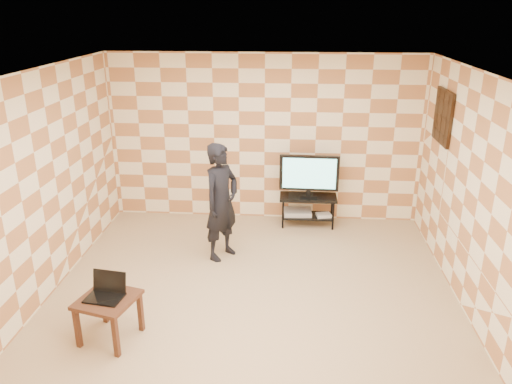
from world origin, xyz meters
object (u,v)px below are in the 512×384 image
Objects in this scene: person at (221,202)px; tv_stand at (308,204)px; tv at (309,174)px; side_table at (108,305)px.

tv_stand is at bearing -13.29° from person.
tv is 3.83m from side_table.
tv_stand is 0.55× the size of person.
tv_stand is 0.97× the size of tv.
person is (0.94, 1.95, 0.42)m from side_table.
person is at bearing 64.26° from side_table.
person is at bearing -136.63° from tv_stand.
tv reaches higher than tv_stand.
side_table is at bearing -172.41° from person.
tv is 1.69m from person.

